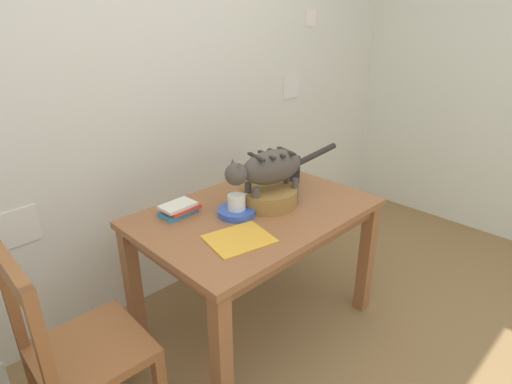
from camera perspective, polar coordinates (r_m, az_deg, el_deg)
wall_rear at (r=2.47m, az=-14.31°, el=12.72°), size 5.12×0.11×2.50m
dining_table at (r=2.21m, az=-0.00°, el=-4.61°), size 1.21×0.82×0.74m
cat at (r=2.12m, az=1.74°, el=3.19°), size 0.67×0.22×0.31m
saucer_bowl at (r=2.10m, az=-2.66°, el=-2.75°), size 0.19×0.19×0.03m
coffee_mug at (r=2.08m, az=-2.63°, el=-1.37°), size 0.13×0.09×0.08m
magazine at (r=1.89m, az=-2.33°, el=-6.44°), size 0.32×0.29×0.01m
book_stack at (r=2.14m, az=-10.50°, el=-2.30°), size 0.20×0.13×0.06m
wicker_basket at (r=2.21m, az=1.62°, el=-0.53°), size 0.31×0.31×0.09m
toaster at (r=2.50m, az=3.41°, el=3.32°), size 0.12×0.20×0.18m
wooden_chair_near at (r=1.88m, az=-23.08°, el=-19.57°), size 0.43×0.43×0.94m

